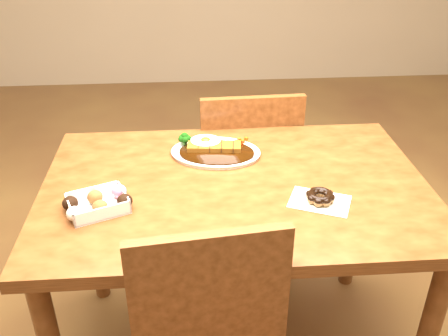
{
  "coord_description": "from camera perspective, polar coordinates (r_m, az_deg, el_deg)",
  "views": [
    {
      "loc": [
        -0.14,
        -1.32,
        1.56
      ],
      "look_at": [
        -0.04,
        -0.01,
        0.81
      ],
      "focal_mm": 40.0,
      "sensor_mm": 36.0,
      "label": 1
    }
  ],
  "objects": [
    {
      "name": "chair_far",
      "position": [
        2.16,
        2.51,
        -0.36
      ],
      "size": [
        0.44,
        0.44,
        0.87
      ],
      "rotation": [
        0.0,
        0.0,
        3.18
      ],
      "color": "#4B260F",
      "rests_on": "ground"
    },
    {
      "name": "donut_box",
      "position": [
        1.47,
        -14.24,
        -3.88
      ],
      "size": [
        0.2,
        0.18,
        0.05
      ],
      "rotation": [
        0.0,
        0.0,
        0.39
      ],
      "color": "white",
      "rests_on": "table"
    },
    {
      "name": "katsu_curry_plate",
      "position": [
        1.71,
        -1.13,
        2.06
      ],
      "size": [
        0.33,
        0.26,
        0.06
      ],
      "rotation": [
        0.0,
        0.0,
        -0.17
      ],
      "color": "white",
      "rests_on": "table"
    },
    {
      "name": "table",
      "position": [
        1.61,
        1.28,
        -4.73
      ],
      "size": [
        1.2,
        0.8,
        0.75
      ],
      "color": "#4B260F",
      "rests_on": "ground"
    },
    {
      "name": "pon_de_ring",
      "position": [
        1.48,
        10.94,
        -3.27
      ],
      "size": [
        0.21,
        0.18,
        0.03
      ],
      "rotation": [
        0.0,
        0.0,
        -0.41
      ],
      "color": "silver",
      "rests_on": "table"
    }
  ]
}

